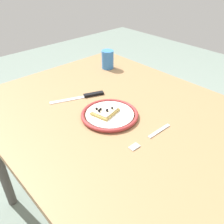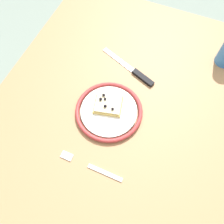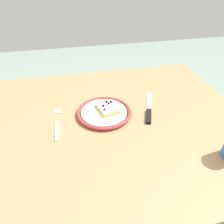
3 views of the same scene
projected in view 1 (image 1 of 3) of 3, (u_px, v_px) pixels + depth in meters
name	position (u px, v px, depth m)	size (l,w,h in m)	color
ground_plane	(118.00, 220.00, 1.36)	(6.00, 6.00, 0.00)	gray
dining_table	(120.00, 131.00, 1.01)	(1.15, 0.89, 0.73)	#936D47
plate	(110.00, 115.00, 0.94)	(0.22, 0.22, 0.02)	white
pizza_slice_near	(105.00, 111.00, 0.93)	(0.10, 0.11, 0.03)	tan
knife	(87.00, 96.00, 1.07)	(0.11, 0.23, 0.01)	silver
fork	(150.00, 137.00, 0.84)	(0.02, 0.20, 0.00)	silver
cup	(108.00, 59.00, 1.31)	(0.06, 0.06, 0.10)	#3372BF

